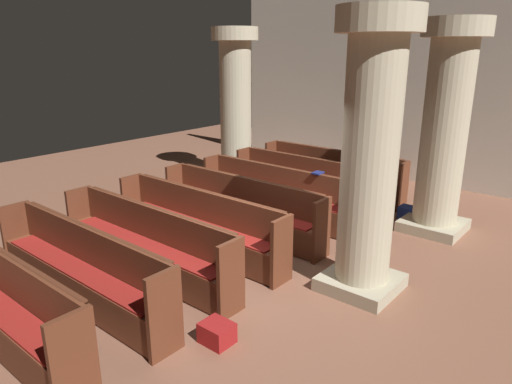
% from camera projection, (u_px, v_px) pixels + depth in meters
% --- Properties ---
extents(ground_plane, '(19.20, 19.20, 0.00)m').
position_uv_depth(ground_plane, '(248.00, 263.00, 7.00)').
color(ground_plane, brown).
extents(back_wall, '(10.00, 0.16, 4.50)m').
position_uv_depth(back_wall, '(417.00, 87.00, 10.80)').
color(back_wall, silver).
rests_on(back_wall, ground).
extents(pew_row_0, '(3.37, 0.47, 0.97)m').
position_uv_depth(pew_row_0, '(331.00, 171.00, 10.23)').
color(pew_row_0, brown).
rests_on(pew_row_0, ground).
extents(pew_row_1, '(3.37, 0.46, 0.97)m').
position_uv_depth(pew_row_1, '(306.00, 181.00, 9.49)').
color(pew_row_1, brown).
rests_on(pew_row_1, ground).
extents(pew_row_2, '(3.37, 0.46, 0.97)m').
position_uv_depth(pew_row_2, '(276.00, 192.00, 8.75)').
color(pew_row_2, brown).
rests_on(pew_row_2, ground).
extents(pew_row_3, '(3.37, 0.47, 0.97)m').
position_uv_depth(pew_row_3, '(241.00, 205.00, 8.01)').
color(pew_row_3, brown).
rests_on(pew_row_3, ground).
extents(pew_row_4, '(3.37, 0.46, 0.97)m').
position_uv_depth(pew_row_4, '(198.00, 221.00, 7.27)').
color(pew_row_4, brown).
rests_on(pew_row_4, ground).
extents(pew_row_5, '(3.37, 0.46, 0.97)m').
position_uv_depth(pew_row_5, '(146.00, 241.00, 6.53)').
color(pew_row_5, brown).
rests_on(pew_row_5, ground).
extents(pew_row_6, '(3.37, 0.47, 0.97)m').
position_uv_depth(pew_row_6, '(80.00, 266.00, 5.79)').
color(pew_row_6, brown).
rests_on(pew_row_6, ground).
extents(pillar_aisle_side, '(1.08, 1.08, 3.58)m').
position_uv_depth(pillar_aisle_side, '(445.00, 126.00, 7.75)').
color(pillar_aisle_side, tan).
rests_on(pillar_aisle_side, ground).
extents(pillar_far_side, '(1.08, 1.08, 3.58)m').
position_uv_depth(pillar_far_side, '(236.00, 103.00, 11.09)').
color(pillar_far_side, tan).
rests_on(pillar_far_side, ground).
extents(pillar_aisle_rear, '(1.02, 1.02, 3.58)m').
position_uv_depth(pillar_aisle_rear, '(370.00, 154.00, 5.73)').
color(pillar_aisle_rear, tan).
rests_on(pillar_aisle_rear, ground).
extents(lectern, '(0.48, 0.45, 1.08)m').
position_uv_depth(lectern, '(386.00, 168.00, 10.76)').
color(lectern, brown).
rests_on(lectern, ground).
extents(hymn_book, '(0.16, 0.21, 0.03)m').
position_uv_depth(hymn_book, '(318.00, 173.00, 8.26)').
color(hymn_book, navy).
rests_on(hymn_book, pew_row_2).
extents(kneeler_box_red, '(0.34, 0.29, 0.24)m').
position_uv_depth(kneeler_box_red, '(217.00, 333.00, 5.09)').
color(kneeler_box_red, maroon).
rests_on(kneeler_box_red, ground).
extents(kneeler_box_blue, '(0.41, 0.28, 0.23)m').
position_uv_depth(kneeler_box_blue, '(410.00, 213.00, 8.79)').
color(kneeler_box_blue, navy).
rests_on(kneeler_box_blue, ground).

